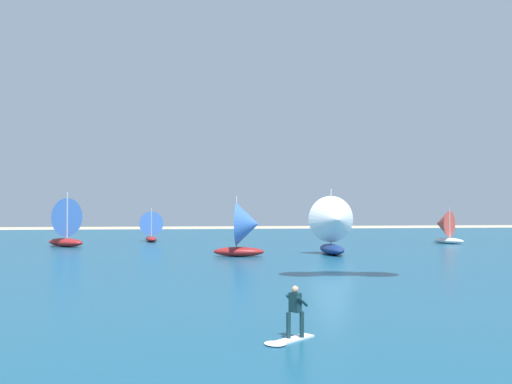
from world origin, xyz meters
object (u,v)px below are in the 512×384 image
kitesurfer (291,321)px  sailboat_leading (334,225)px  sailboat_near_shore (246,229)px  sailboat_outermost (150,226)px  sailboat_center_horizon (61,222)px  sailboat_far_left (444,227)px

kitesurfer → sailboat_leading: (8.33, 27.43, 1.95)m
sailboat_near_shore → sailboat_outermost: (-9.38, 18.94, -0.48)m
sailboat_center_horizon → sailboat_near_shore: (17.64, -12.37, -0.26)m
kitesurfer → sailboat_leading: 28.73m
sailboat_leading → sailboat_outermost: size_ratio=1.44×
sailboat_outermost → sailboat_center_horizon: bearing=-141.5°
sailboat_far_left → sailboat_near_shore: (-22.69, -12.41, 0.42)m
kitesurfer → sailboat_outermost: size_ratio=0.48×
sailboat_leading → sailboat_near_shore: sailboat_leading is taller
sailboat_far_left → sailboat_center_horizon: sailboat_center_horizon is taller
sailboat_leading → sailboat_center_horizon: 27.78m
sailboat_center_horizon → sailboat_near_shore: 21.55m
kitesurfer → sailboat_near_shore: size_ratio=0.38×
sailboat_far_left → sailboat_outermost: (-32.07, 6.53, -0.06)m
sailboat_center_horizon → sailboat_leading: bearing=-25.5°
sailboat_far_left → sailboat_outermost: size_ratio=1.03×
kitesurfer → sailboat_center_horizon: bearing=113.1°
kitesurfer → sailboat_near_shore: sailboat_near_shore is taller
sailboat_leading → kitesurfer: bearing=-106.9°
sailboat_center_horizon → sailboat_outermost: size_ratio=1.42×
sailboat_near_shore → kitesurfer: bearing=-91.9°
kitesurfer → sailboat_near_shore: bearing=88.1°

